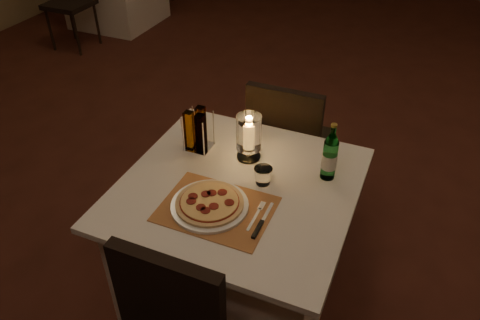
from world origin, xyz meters
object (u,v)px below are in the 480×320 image
at_px(plate, 210,205).
at_px(water_bottle, 330,157).
at_px(chair_far, 287,137).
at_px(tumbler, 263,176).
at_px(hurricane_candle, 249,134).
at_px(pizza, 210,202).
at_px(main_table, 238,243).

height_order(plate, water_bottle, water_bottle).
height_order(chair_far, water_bottle, water_bottle).
bearing_deg(tumbler, water_bottle, 31.71).
bearing_deg(chair_far, hurricane_candle, -93.82).
bearing_deg(pizza, water_bottle, 44.42).
distance_m(main_table, chair_far, 0.74).
bearing_deg(plate, hurricane_candle, 87.62).
xyz_separation_m(chair_far, plate, (-0.05, -0.89, 0.20)).
relative_size(plate, water_bottle, 1.16).
bearing_deg(main_table, hurricane_candle, 99.49).
xyz_separation_m(main_table, hurricane_candle, (-0.03, 0.20, 0.50)).
height_order(water_bottle, hurricane_candle, water_bottle).
bearing_deg(hurricane_candle, tumbler, -49.76).
height_order(main_table, hurricane_candle, hurricane_candle).
bearing_deg(main_table, tumbler, 28.54).
relative_size(main_table, chair_far, 1.11).
distance_m(chair_far, tumbler, 0.71).
relative_size(chair_far, plate, 2.81).
xyz_separation_m(pizza, tumbler, (0.14, 0.23, 0.01)).
xyz_separation_m(pizza, water_bottle, (0.39, 0.38, 0.08)).
xyz_separation_m(chair_far, tumbler, (0.09, -0.66, 0.23)).
xyz_separation_m(plate, pizza, (-0.00, -0.00, 0.02)).
bearing_deg(water_bottle, main_table, -149.14).
relative_size(chair_far, tumbler, 11.17).
relative_size(plate, pizza, 1.14).
relative_size(main_table, hurricane_candle, 4.47).
distance_m(water_bottle, hurricane_candle, 0.38).
bearing_deg(chair_far, water_bottle, -56.13).
xyz_separation_m(main_table, water_bottle, (0.34, 0.20, 0.48)).
bearing_deg(water_bottle, chair_far, 123.87).
relative_size(tumbler, water_bottle, 0.29).
height_order(main_table, plate, plate).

